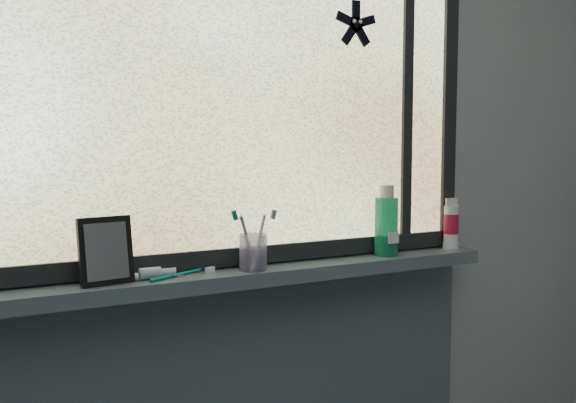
% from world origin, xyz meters
% --- Properties ---
extents(wall_back, '(3.00, 0.01, 2.50)m').
position_xyz_m(wall_back, '(0.00, 1.30, 1.25)').
color(wall_back, '#9EA3A8').
rests_on(wall_back, ground).
extents(windowsill, '(1.62, 0.14, 0.04)m').
position_xyz_m(windowsill, '(0.00, 1.23, 1.00)').
color(windowsill, '#495661').
rests_on(windowsill, wall_back).
extents(window_pane, '(1.50, 0.01, 1.00)m').
position_xyz_m(window_pane, '(0.00, 1.28, 1.53)').
color(window_pane, silver).
rests_on(window_pane, wall_back).
extents(frame_bottom, '(1.60, 0.03, 0.05)m').
position_xyz_m(frame_bottom, '(0.00, 1.28, 1.05)').
color(frame_bottom, black).
rests_on(frame_bottom, windowsill).
extents(frame_right, '(0.05, 0.03, 1.10)m').
position_xyz_m(frame_right, '(0.78, 1.28, 1.53)').
color(frame_right, black).
rests_on(frame_right, wall_back).
extents(frame_mullion, '(0.03, 0.03, 1.00)m').
position_xyz_m(frame_mullion, '(0.60, 1.28, 1.53)').
color(frame_mullion, black).
rests_on(frame_mullion, wall_back).
extents(starfish_sticker, '(0.15, 0.02, 0.15)m').
position_xyz_m(starfish_sticker, '(0.40, 1.27, 1.72)').
color(starfish_sticker, black).
rests_on(starfish_sticker, window_pane).
extents(vanity_mirror, '(0.14, 0.09, 0.17)m').
position_xyz_m(vanity_mirror, '(-0.36, 1.22, 1.10)').
color(vanity_mirror, black).
rests_on(vanity_mirror, windowsill).
extents(toothpaste_tube, '(0.17, 0.06, 0.03)m').
position_xyz_m(toothpaste_tube, '(-0.24, 1.23, 1.04)').
color(toothpaste_tube, white).
rests_on(toothpaste_tube, windowsill).
extents(toothbrush_cup, '(0.09, 0.09, 0.10)m').
position_xyz_m(toothbrush_cup, '(0.03, 1.21, 1.07)').
color(toothbrush_cup, '#AEA1D6').
rests_on(toothbrush_cup, windowsill).
extents(toothbrush_lying, '(0.20, 0.11, 0.01)m').
position_xyz_m(toothbrush_lying, '(-0.18, 1.23, 1.03)').
color(toothbrush_lying, '#0C726F').
rests_on(toothbrush_lying, windowsill).
extents(mouthwash_bottle, '(0.09, 0.09, 0.18)m').
position_xyz_m(mouthwash_bottle, '(0.49, 1.23, 1.13)').
color(mouthwash_bottle, '#1E9D6C').
rests_on(mouthwash_bottle, windowsill).
extents(cream_tube, '(0.06, 0.06, 0.12)m').
position_xyz_m(cream_tube, '(0.76, 1.24, 1.11)').
color(cream_tube, silver).
rests_on(cream_tube, windowsill).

